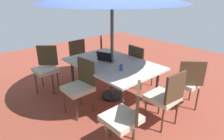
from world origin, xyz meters
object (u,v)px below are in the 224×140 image
object	(u,v)px
chair_northwest	(126,115)
chair_west	(166,96)
cup	(121,68)
laptop	(106,59)
chair_northeast	(46,66)
chair_southwest	(188,81)
chair_north	(80,84)
dining_table	(112,65)
chair_southeast	(107,52)
chair_east	(81,58)
chair_south	(140,64)

from	to	relation	value
chair_northwest	chair_west	world-z (taller)	same
cup	laptop	bearing A→B (deg)	-11.10
chair_northeast	laptop	xyz separation A→B (m)	(-1.09, -0.80, 0.26)
cup	chair_southwest	bearing A→B (deg)	-129.96
chair_northeast	chair_north	size ratio (longest dim) A/B	1.00
dining_table	chair_southeast	size ratio (longest dim) A/B	1.89
chair_northwest	laptop	size ratio (longest dim) A/B	2.53
dining_table	chair_northwest	distance (m)	1.46
chair_northwest	chair_east	bearing A→B (deg)	-148.75
laptop	chair_southeast	bearing A→B (deg)	-61.79
chair_west	dining_table	bearing A→B (deg)	-84.47
chair_northeast	chair_south	xyz separation A→B (m)	(-1.27, -1.65, 0.00)
dining_table	laptop	xyz separation A→B (m)	(0.15, 0.03, 0.10)
laptop	cup	distance (m)	0.57
chair_east	chair_northeast	world-z (taller)	same
dining_table	chair_southwest	size ratio (longest dim) A/B	1.89
chair_west	chair_east	world-z (taller)	same
chair_east	chair_southwest	bearing A→B (deg)	-73.64
chair_north	laptop	bearing A→B (deg)	98.17
chair_northeast	cup	distance (m)	1.81
dining_table	chair_northeast	size ratio (longest dim) A/B	1.89
dining_table	chair_northeast	distance (m)	1.50
chair_northeast	chair_north	world-z (taller)	same
chair_northwest	chair_southeast	size ratio (longest dim) A/B	1.00
dining_table	chair_east	xyz separation A→B (m)	(1.18, -0.03, -0.17)
chair_northeast	chair_southwest	bearing A→B (deg)	-14.32
chair_east	chair_north	distance (m)	1.44
chair_west	chair_north	distance (m)	1.47
dining_table	cup	xyz separation A→B (m)	(-0.41, 0.14, 0.10)
dining_table	chair_east	bearing A→B (deg)	-1.67
chair_northwest	chair_northeast	bearing A→B (deg)	-128.65
chair_northwest	laptop	world-z (taller)	laptop
chair_northeast	chair_southeast	xyz separation A→B (m)	(-0.08, -1.67, 0.00)
chair_southwest	cup	distance (m)	1.26
chair_west	chair_east	xyz separation A→B (m)	(2.44, -0.01, 0.00)
chair_west	laptop	bearing A→B (deg)	-83.22
chair_southeast	chair_north	xyz separation A→B (m)	(-1.17, 1.60, 0.00)
chair_east	chair_northeast	xyz separation A→B (m)	(0.05, 0.87, 0.00)
laptop	dining_table	bearing A→B (deg)	171.87
dining_table	chair_northwest	size ratio (longest dim) A/B	1.89
chair_southeast	cup	xyz separation A→B (m)	(-1.57, 0.98, 0.27)
chair_west	chair_southwest	distance (m)	0.77
dining_table	laptop	size ratio (longest dim) A/B	4.80
chair_southwest	chair_south	world-z (taller)	same
chair_southeast	chair_north	bearing A→B (deg)	163.30
chair_southwest	chair_south	bearing A→B (deg)	-46.49
dining_table	chair_west	size ratio (longest dim) A/B	1.89
chair_northeast	chair_north	xyz separation A→B (m)	(-1.25, -0.07, 0.00)
chair_northwest	chair_north	bearing A→B (deg)	-131.56
chair_west	cup	world-z (taller)	chair_west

